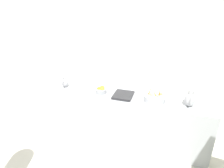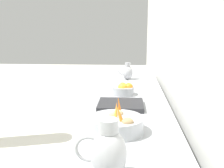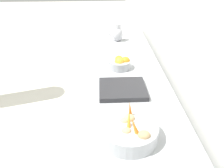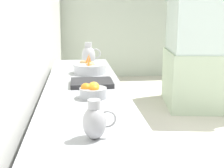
% 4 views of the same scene
% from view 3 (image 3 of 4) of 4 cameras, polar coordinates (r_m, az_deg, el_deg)
% --- Properties ---
extents(prep_counter, '(0.63, 3.17, 0.88)m').
position_cam_3_polar(prep_counter, '(2.16, 3.45, -8.44)').
color(prep_counter, '#9EA0A5').
rests_on(prep_counter, ground_plane).
extents(vegetable_colander, '(0.32, 0.32, 0.20)m').
position_cam_3_polar(vegetable_colander, '(1.29, 4.20, -11.48)').
color(vegetable_colander, '#9EA0A5').
rests_on(vegetable_colander, prep_counter).
extents(orange_bowl, '(0.19, 0.19, 0.11)m').
position_cam_3_polar(orange_bowl, '(2.03, 2.04, 5.09)').
color(orange_bowl, gray).
rests_on(orange_bowl, prep_counter).
extents(metal_pitcher_short, '(0.16, 0.11, 0.19)m').
position_cam_3_polar(metal_pitcher_short, '(2.66, 1.42, 12.22)').
color(metal_pitcher_short, '#939399').
rests_on(metal_pitcher_short, prep_counter).
extents(counter_sink_basin, '(0.34, 0.30, 0.04)m').
position_cam_3_polar(counter_sink_basin, '(1.71, 2.60, -1.22)').
color(counter_sink_basin, '#232326').
rests_on(counter_sink_basin, prep_counter).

